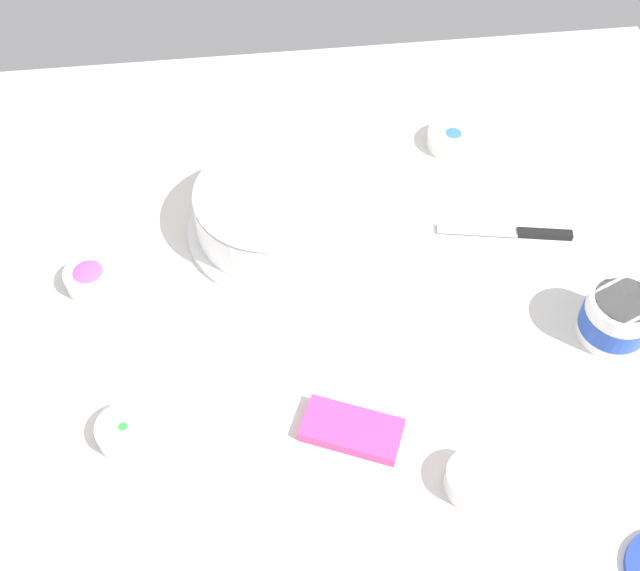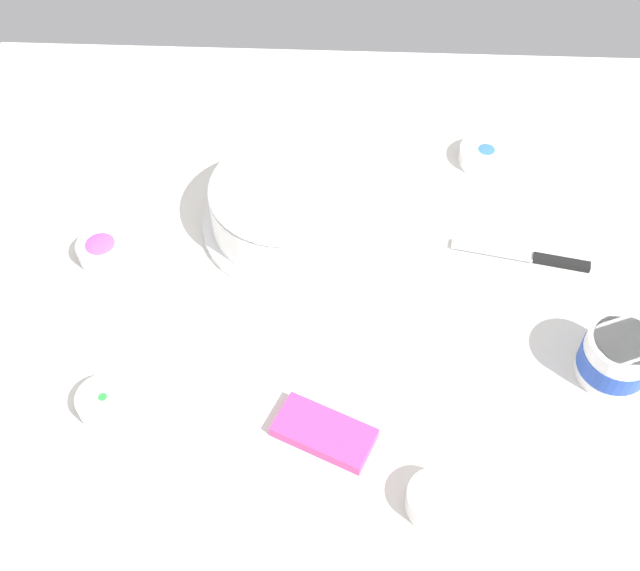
{
  "view_description": "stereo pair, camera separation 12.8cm",
  "coord_description": "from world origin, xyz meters",
  "px_view_note": "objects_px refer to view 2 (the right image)",
  "views": [
    {
      "loc": [
        -0.13,
        -0.71,
        1.04
      ],
      "look_at": [
        -0.03,
        0.09,
        0.04
      ],
      "focal_mm": 44.6,
      "sensor_mm": 36.0,
      "label": 1
    },
    {
      "loc": [
        -0.0,
        -0.71,
        1.04
      ],
      "look_at": [
        -0.03,
        0.09,
        0.04
      ],
      "focal_mm": 44.6,
      "sensor_mm": 36.0,
      "label": 2
    }
  ],
  "objects_px": {
    "frosting_tub": "(617,356)",
    "sprinkle_bowl_green": "(105,402)",
    "sprinkle_bowl_yellow": "(435,500)",
    "candy_box_lower": "(324,433)",
    "sprinkle_bowl_blue": "(485,155)",
    "spreading_knife": "(533,257)",
    "frosted_cake": "(287,206)",
    "sprinkle_bowl_rainbow": "(102,250)"
  },
  "relations": [
    {
      "from": "frosting_tub",
      "to": "sprinkle_bowl_green",
      "type": "distance_m",
      "value": 0.77
    },
    {
      "from": "sprinkle_bowl_yellow",
      "to": "candy_box_lower",
      "type": "xyz_separation_m",
      "value": [
        -0.15,
        0.1,
        -0.01
      ]
    },
    {
      "from": "sprinkle_bowl_yellow",
      "to": "candy_box_lower",
      "type": "height_order",
      "value": "sprinkle_bowl_yellow"
    },
    {
      "from": "frosting_tub",
      "to": "sprinkle_bowl_blue",
      "type": "xyz_separation_m",
      "value": [
        -0.15,
        0.47,
        -0.03
      ]
    },
    {
      "from": "spreading_knife",
      "to": "sprinkle_bowl_yellow",
      "type": "bearing_deg",
      "value": -112.78
    },
    {
      "from": "frosted_cake",
      "to": "frosting_tub",
      "type": "height_order",
      "value": "frosted_cake"
    },
    {
      "from": "spreading_knife",
      "to": "sprinkle_bowl_green",
      "type": "bearing_deg",
      "value": -154.59
    },
    {
      "from": "frosting_tub",
      "to": "sprinkle_bowl_green",
      "type": "xyz_separation_m",
      "value": [
        -0.76,
        -0.09,
        -0.03
      ]
    },
    {
      "from": "spreading_knife",
      "to": "candy_box_lower",
      "type": "distance_m",
      "value": 0.49
    },
    {
      "from": "sprinkle_bowl_blue",
      "to": "sprinkle_bowl_yellow",
      "type": "bearing_deg",
      "value": -100.43
    },
    {
      "from": "sprinkle_bowl_yellow",
      "to": "sprinkle_bowl_rainbow",
      "type": "relative_size",
      "value": 0.97
    },
    {
      "from": "frosting_tub",
      "to": "sprinkle_bowl_rainbow",
      "type": "height_order",
      "value": "frosting_tub"
    },
    {
      "from": "sprinkle_bowl_yellow",
      "to": "sprinkle_bowl_rainbow",
      "type": "height_order",
      "value": "sprinkle_bowl_rainbow"
    },
    {
      "from": "sprinkle_bowl_blue",
      "to": "sprinkle_bowl_rainbow",
      "type": "relative_size",
      "value": 1.2
    },
    {
      "from": "frosting_tub",
      "to": "spreading_knife",
      "type": "bearing_deg",
      "value": 111.81
    },
    {
      "from": "spreading_knife",
      "to": "frosted_cake",
      "type": "bearing_deg",
      "value": 172.0
    },
    {
      "from": "spreading_knife",
      "to": "frosting_tub",
      "type": "bearing_deg",
      "value": -68.19
    },
    {
      "from": "sprinkle_bowl_yellow",
      "to": "sprinkle_bowl_green",
      "type": "bearing_deg",
      "value": 164.45
    },
    {
      "from": "spreading_knife",
      "to": "sprinkle_bowl_green",
      "type": "distance_m",
      "value": 0.74
    },
    {
      "from": "frosted_cake",
      "to": "candy_box_lower",
      "type": "xyz_separation_m",
      "value": [
        0.08,
        -0.41,
        -0.04
      ]
    },
    {
      "from": "frosting_tub",
      "to": "sprinkle_bowl_rainbow",
      "type": "bearing_deg",
      "value": 166.59
    },
    {
      "from": "frosting_tub",
      "to": "sprinkle_bowl_blue",
      "type": "relative_size",
      "value": 1.1
    },
    {
      "from": "sprinkle_bowl_rainbow",
      "to": "frosted_cake",
      "type": "bearing_deg",
      "value": 15.51
    },
    {
      "from": "frosted_cake",
      "to": "sprinkle_bowl_rainbow",
      "type": "distance_m",
      "value": 0.33
    },
    {
      "from": "sprinkle_bowl_yellow",
      "to": "sprinkle_bowl_blue",
      "type": "bearing_deg",
      "value": 79.57
    },
    {
      "from": "sprinkle_bowl_yellow",
      "to": "frosted_cake",
      "type": "bearing_deg",
      "value": 114.61
    },
    {
      "from": "sprinkle_bowl_yellow",
      "to": "frosting_tub",
      "type": "bearing_deg",
      "value": 39.24
    },
    {
      "from": "sprinkle_bowl_blue",
      "to": "frosting_tub",
      "type": "bearing_deg",
      "value": -72.01
    },
    {
      "from": "frosted_cake",
      "to": "sprinkle_bowl_yellow",
      "type": "distance_m",
      "value": 0.56
    },
    {
      "from": "sprinkle_bowl_rainbow",
      "to": "candy_box_lower",
      "type": "relative_size",
      "value": 0.57
    },
    {
      "from": "frosted_cake",
      "to": "candy_box_lower",
      "type": "bearing_deg",
      "value": -78.97
    },
    {
      "from": "spreading_knife",
      "to": "sprinkle_bowl_green",
      "type": "height_order",
      "value": "sprinkle_bowl_green"
    },
    {
      "from": "spreading_knife",
      "to": "sprinkle_bowl_blue",
      "type": "height_order",
      "value": "sprinkle_bowl_blue"
    },
    {
      "from": "candy_box_lower",
      "to": "sprinkle_bowl_rainbow",
      "type": "bearing_deg",
      "value": 164.16
    },
    {
      "from": "frosting_tub",
      "to": "candy_box_lower",
      "type": "bearing_deg",
      "value": -163.62
    },
    {
      "from": "frosted_cake",
      "to": "sprinkle_bowl_yellow",
      "type": "relative_size",
      "value": 3.8
    },
    {
      "from": "frosted_cake",
      "to": "sprinkle_bowl_green",
      "type": "relative_size",
      "value": 3.71
    },
    {
      "from": "frosting_tub",
      "to": "sprinkle_bowl_rainbow",
      "type": "xyz_separation_m",
      "value": [
        -0.83,
        0.2,
        -0.02
      ]
    },
    {
      "from": "sprinkle_bowl_rainbow",
      "to": "candy_box_lower",
      "type": "distance_m",
      "value": 0.51
    },
    {
      "from": "spreading_knife",
      "to": "sprinkle_bowl_blue",
      "type": "xyz_separation_m",
      "value": [
        -0.06,
        0.24,
        0.01
      ]
    },
    {
      "from": "frosted_cake",
      "to": "sprinkle_bowl_rainbow",
      "type": "bearing_deg",
      "value": -164.49
    },
    {
      "from": "sprinkle_bowl_blue",
      "to": "candy_box_lower",
      "type": "xyz_separation_m",
      "value": [
        -0.28,
        -0.59,
        -0.01
      ]
    }
  ]
}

